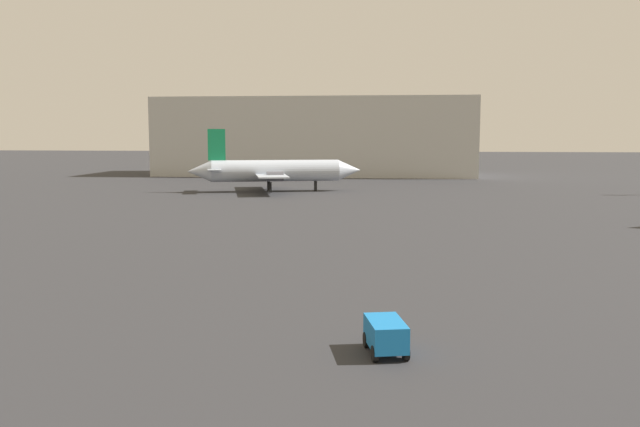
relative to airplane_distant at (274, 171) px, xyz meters
The scene contains 3 objects.
airplane_distant is the anchor object (origin of this frame).
baggage_cart 72.25m from the airplane_distant, 76.22° to the right, with size 1.85×2.63×1.30m.
terminal_building 40.77m from the airplane_distant, 88.24° to the left, with size 62.18×21.19×15.26m, color #B7B7B2.
Camera 1 is at (0.49, -9.81, 8.37)m, focal length 37.76 mm.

